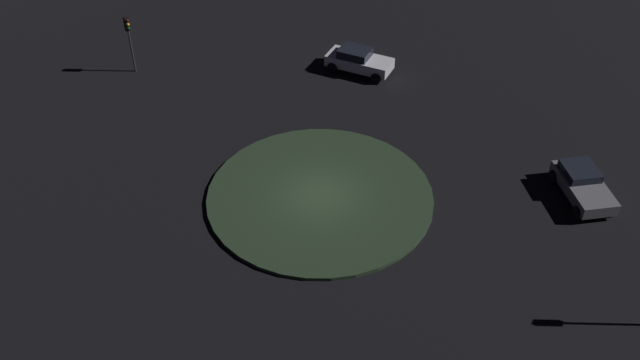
% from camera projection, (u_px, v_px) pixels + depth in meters
% --- Properties ---
extents(ground_plane, '(119.81, 119.81, 0.00)m').
position_uv_depth(ground_plane, '(320.00, 197.00, 36.21)').
color(ground_plane, black).
extents(roundabout_island, '(11.56, 11.56, 0.20)m').
position_uv_depth(roundabout_island, '(320.00, 196.00, 36.15)').
color(roundabout_island, '#263823').
rests_on(roundabout_island, ground_plane).
extents(car_grey, '(4.27, 3.91, 1.41)m').
position_uv_depth(car_grey, '(583.00, 184.00, 35.84)').
color(car_grey, slate).
rests_on(car_grey, ground_plane).
extents(car_white, '(2.13, 4.28, 1.55)m').
position_uv_depth(car_white, '(358.00, 60.00, 45.33)').
color(car_white, white).
rests_on(car_white, ground_plane).
extents(traffic_light_south, '(0.35, 0.39, 3.81)m').
position_uv_depth(traffic_light_south, '(129.00, 33.00, 44.11)').
color(traffic_light_south, '#2D2D2D').
rests_on(traffic_light_south, ground_plane).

